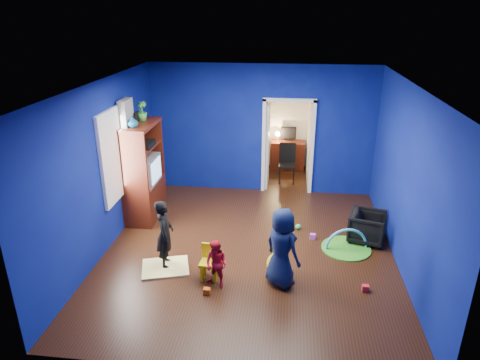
# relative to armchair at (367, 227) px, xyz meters

# --- Properties ---
(floor) EXTENTS (5.00, 5.50, 0.01)m
(floor) POSITION_rel_armchair_xyz_m (-2.10, -0.60, -0.28)
(floor) COLOR black
(floor) RESTS_ON ground
(ceiling) EXTENTS (5.00, 5.50, 0.01)m
(ceiling) POSITION_rel_armchair_xyz_m (-2.10, -0.60, 2.62)
(ceiling) COLOR white
(ceiling) RESTS_ON wall_back
(wall_back) EXTENTS (5.00, 0.02, 2.90)m
(wall_back) POSITION_rel_armchair_xyz_m (-2.10, 2.15, 1.17)
(wall_back) COLOR navy
(wall_back) RESTS_ON floor
(wall_front) EXTENTS (5.00, 0.02, 2.90)m
(wall_front) POSITION_rel_armchair_xyz_m (-2.10, -3.35, 1.17)
(wall_front) COLOR navy
(wall_front) RESTS_ON floor
(wall_left) EXTENTS (0.02, 5.50, 2.90)m
(wall_left) POSITION_rel_armchair_xyz_m (-4.60, -0.60, 1.17)
(wall_left) COLOR navy
(wall_left) RESTS_ON floor
(wall_right) EXTENTS (0.02, 5.50, 2.90)m
(wall_right) POSITION_rel_armchair_xyz_m (0.40, -0.60, 1.17)
(wall_right) COLOR navy
(wall_right) RESTS_ON floor
(alcove) EXTENTS (1.00, 1.75, 2.50)m
(alcove) POSITION_rel_armchair_xyz_m (-1.50, 3.02, 0.97)
(alcove) COLOR silver
(alcove) RESTS_ON floor
(armchair) EXTENTS (0.77, 0.76, 0.57)m
(armchair) POSITION_rel_armchair_xyz_m (0.00, 0.00, 0.00)
(armchair) COLOR black
(armchair) RESTS_ON floor
(child_black) EXTENTS (0.36, 0.48, 1.17)m
(child_black) POSITION_rel_armchair_xyz_m (-3.42, -1.21, 0.30)
(child_black) COLOR black
(child_black) RESTS_ON floor
(child_navy) EXTENTS (0.73, 0.71, 1.27)m
(child_navy) POSITION_rel_armchair_xyz_m (-1.52, -1.50, 0.35)
(child_navy) COLOR #10163C
(child_navy) RESTS_ON floor
(toddler_red) EXTENTS (0.47, 0.43, 0.78)m
(toddler_red) POSITION_rel_armchair_xyz_m (-2.49, -1.68, 0.10)
(toddler_red) COLOR red
(toddler_red) RESTS_ON floor
(vase) EXTENTS (0.24, 0.24, 0.21)m
(vase) POSITION_rel_armchair_xyz_m (-4.32, 0.20, 1.78)
(vase) COLOR #0C5F67
(vase) RESTS_ON tv_armoire
(potted_plant) EXTENTS (0.23, 0.23, 0.37)m
(potted_plant) POSITION_rel_armchair_xyz_m (-4.32, 0.72, 1.86)
(potted_plant) COLOR #338932
(potted_plant) RESTS_ON tv_armoire
(tv_armoire) EXTENTS (0.58, 1.14, 1.96)m
(tv_armoire) POSITION_rel_armchair_xyz_m (-4.32, 0.50, 0.70)
(tv_armoire) COLOR #3F1A0A
(tv_armoire) RESTS_ON floor
(crt_tv) EXTENTS (0.46, 0.70, 0.54)m
(crt_tv) POSITION_rel_armchair_xyz_m (-4.28, 0.50, 0.74)
(crt_tv) COLOR silver
(crt_tv) RESTS_ON tv_armoire
(yellow_blanket) EXTENTS (0.89, 0.79, 0.03)m
(yellow_blanket) POSITION_rel_armchair_xyz_m (-3.42, -1.31, -0.27)
(yellow_blanket) COLOR #F2E07A
(yellow_blanket) RESTS_ON floor
(hopper_ball) EXTENTS (0.37, 0.37, 0.37)m
(hopper_ball) POSITION_rel_armchair_xyz_m (-1.57, -1.25, -0.10)
(hopper_ball) COLOR yellow
(hopper_ball) RESTS_ON floor
(kid_chair) EXTENTS (0.30, 0.30, 0.50)m
(kid_chair) POSITION_rel_armchair_xyz_m (-2.64, -1.48, -0.03)
(kid_chair) COLOR yellow
(kid_chair) RESTS_ON floor
(play_mat) EXTENTS (0.87, 0.87, 0.02)m
(play_mat) POSITION_rel_armchair_xyz_m (-0.39, -0.34, -0.27)
(play_mat) COLOR green
(play_mat) RESTS_ON floor
(toy_arch) EXTENTS (0.77, 0.20, 0.78)m
(toy_arch) POSITION_rel_armchair_xyz_m (-0.39, -0.34, -0.26)
(toy_arch) COLOR #3F8CD8
(toy_arch) RESTS_ON floor
(window_left) EXTENTS (0.03, 0.95, 1.55)m
(window_left) POSITION_rel_armchair_xyz_m (-4.58, -0.25, 1.27)
(window_left) COLOR white
(window_left) RESTS_ON wall_left
(curtain) EXTENTS (0.14, 0.42, 2.40)m
(curtain) POSITION_rel_armchair_xyz_m (-4.47, 0.30, 0.97)
(curtain) COLOR slate
(curtain) RESTS_ON floor
(doorway) EXTENTS (1.16, 0.10, 2.10)m
(doorway) POSITION_rel_armchair_xyz_m (-1.50, 2.15, 0.77)
(doorway) COLOR white
(doorway) RESTS_ON floor
(study_desk) EXTENTS (0.88, 0.44, 0.75)m
(study_desk) POSITION_rel_armchair_xyz_m (-1.50, 3.66, 0.09)
(study_desk) COLOR #3D140A
(study_desk) RESTS_ON floor
(desk_monitor) EXTENTS (0.40, 0.05, 0.32)m
(desk_monitor) POSITION_rel_armchair_xyz_m (-1.50, 3.78, 0.67)
(desk_monitor) COLOR black
(desk_monitor) RESTS_ON study_desk
(desk_lamp) EXTENTS (0.14, 0.14, 0.14)m
(desk_lamp) POSITION_rel_armchair_xyz_m (-1.78, 3.72, 0.65)
(desk_lamp) COLOR #FFD88C
(desk_lamp) RESTS_ON study_desk
(folding_chair) EXTENTS (0.40, 0.40, 0.92)m
(folding_chair) POSITION_rel_armchair_xyz_m (-1.50, 2.70, 0.18)
(folding_chair) COLOR black
(folding_chair) RESTS_ON floor
(book_shelf) EXTENTS (0.88, 0.24, 0.04)m
(book_shelf) POSITION_rel_armchair_xyz_m (-1.50, 3.77, 1.74)
(book_shelf) COLOR white
(book_shelf) RESTS_ON study_desk
(toy_0) EXTENTS (0.10, 0.08, 0.10)m
(toy_0) POSITION_rel_armchair_xyz_m (-0.24, -1.55, -0.23)
(toy_0) COLOR red
(toy_0) RESTS_ON floor
(toy_1) EXTENTS (0.11, 0.11, 0.11)m
(toy_1) POSITION_rel_armchair_xyz_m (0.20, 0.61, -0.23)
(toy_1) COLOR blue
(toy_1) RESTS_ON floor
(toy_2) EXTENTS (0.10, 0.08, 0.10)m
(toy_2) POSITION_rel_armchair_xyz_m (-2.61, -1.90, -0.23)
(toy_2) COLOR #F0590C
(toy_2) RESTS_ON floor
(toy_3) EXTENTS (0.11, 0.11, 0.11)m
(toy_3) POSITION_rel_armchair_xyz_m (-1.23, 0.30, -0.23)
(toy_3) COLOR green
(toy_3) RESTS_ON floor
(toy_4) EXTENTS (0.10, 0.08, 0.10)m
(toy_4) POSITION_rel_armchair_xyz_m (-0.97, -0.05, -0.23)
(toy_4) COLOR #C64AC4
(toy_4) RESTS_ON floor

